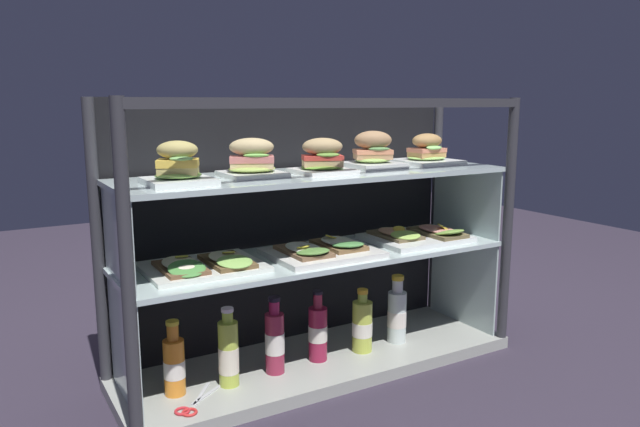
{
  "coord_description": "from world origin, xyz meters",
  "views": [
    {
      "loc": [
        -0.97,
        -1.65,
        0.88
      ],
      "look_at": [
        0.0,
        0.0,
        0.53
      ],
      "focal_mm": 33.78,
      "sensor_mm": 36.0,
      "label": 1
    }
  ],
  "objects_px": {
    "open_sandwich_tray_mid_right": "(323,250)",
    "juice_bottle_back_left": "(174,365)",
    "juice_bottle_front_middle": "(362,325)",
    "juice_bottle_tucked_behind": "(318,332)",
    "juice_bottle_front_left_end": "(275,341)",
    "plated_roll_sandwich_near_right_corner": "(373,153)",
    "juice_bottle_front_fourth": "(229,354)",
    "plated_roll_sandwich_mid_left": "(252,161)",
    "open_sandwich_tray_mid_left": "(418,235)",
    "plated_roll_sandwich_right_of_center": "(427,153)",
    "plated_roll_sandwich_mid_right": "(323,159)",
    "juice_bottle_front_second": "(397,315)",
    "open_sandwich_tray_near_right_corner": "(204,265)",
    "plated_roll_sandwich_left_of_center": "(178,169)",
    "kitchen_scissors": "(191,407)"
  },
  "relations": [
    {
      "from": "juice_bottle_tucked_behind",
      "to": "kitchen_scissors",
      "type": "xyz_separation_m",
      "value": [
        -0.47,
        -0.1,
        -0.09
      ]
    },
    {
      "from": "open_sandwich_tray_mid_left",
      "to": "juice_bottle_front_fourth",
      "type": "relative_size",
      "value": 1.4
    },
    {
      "from": "plated_roll_sandwich_mid_left",
      "to": "plated_roll_sandwich_right_of_center",
      "type": "relative_size",
      "value": 0.85
    },
    {
      "from": "plated_roll_sandwich_mid_right",
      "to": "juice_bottle_front_middle",
      "type": "bearing_deg",
      "value": -8.3
    },
    {
      "from": "juice_bottle_tucked_behind",
      "to": "plated_roll_sandwich_near_right_corner",
      "type": "bearing_deg",
      "value": 13.12
    },
    {
      "from": "open_sandwich_tray_mid_left",
      "to": "open_sandwich_tray_near_right_corner",
      "type": "bearing_deg",
      "value": 179.12
    },
    {
      "from": "plated_roll_sandwich_left_of_center",
      "to": "plated_roll_sandwich_mid_left",
      "type": "height_order",
      "value": "plated_roll_sandwich_left_of_center"
    },
    {
      "from": "plated_roll_sandwich_near_right_corner",
      "to": "juice_bottle_tucked_behind",
      "type": "distance_m",
      "value": 0.63
    },
    {
      "from": "plated_roll_sandwich_left_of_center",
      "to": "kitchen_scissors",
      "type": "xyz_separation_m",
      "value": [
        -0.01,
        -0.07,
        -0.66
      ]
    },
    {
      "from": "open_sandwich_tray_mid_right",
      "to": "juice_bottle_front_middle",
      "type": "bearing_deg",
      "value": -1.56
    },
    {
      "from": "open_sandwich_tray_near_right_corner",
      "to": "juice_bottle_front_fourth",
      "type": "distance_m",
      "value": 0.28
    },
    {
      "from": "plated_roll_sandwich_mid_left",
      "to": "open_sandwich_tray_mid_left",
      "type": "height_order",
      "value": "plated_roll_sandwich_mid_left"
    },
    {
      "from": "plated_roll_sandwich_mid_right",
      "to": "juice_bottle_front_fourth",
      "type": "distance_m",
      "value": 0.66
    },
    {
      "from": "juice_bottle_front_left_end",
      "to": "plated_roll_sandwich_near_right_corner",
      "type": "bearing_deg",
      "value": 9.76
    },
    {
      "from": "juice_bottle_tucked_behind",
      "to": "open_sandwich_tray_mid_right",
      "type": "bearing_deg",
      "value": -35.41
    },
    {
      "from": "open_sandwich_tray_mid_left",
      "to": "juice_bottle_back_left",
      "type": "height_order",
      "value": "open_sandwich_tray_mid_left"
    },
    {
      "from": "plated_roll_sandwich_mid_left",
      "to": "juice_bottle_front_middle",
      "type": "height_order",
      "value": "plated_roll_sandwich_mid_left"
    },
    {
      "from": "plated_roll_sandwich_mid_right",
      "to": "juice_bottle_front_middle",
      "type": "height_order",
      "value": "plated_roll_sandwich_mid_right"
    },
    {
      "from": "plated_roll_sandwich_right_of_center",
      "to": "juice_bottle_back_left",
      "type": "relative_size",
      "value": 0.91
    },
    {
      "from": "plated_roll_sandwich_mid_left",
      "to": "juice_bottle_front_fourth",
      "type": "relative_size",
      "value": 0.71
    },
    {
      "from": "plated_roll_sandwich_near_right_corner",
      "to": "plated_roll_sandwich_right_of_center",
      "type": "height_order",
      "value": "plated_roll_sandwich_near_right_corner"
    },
    {
      "from": "plated_roll_sandwich_right_of_center",
      "to": "juice_bottle_front_second",
      "type": "distance_m",
      "value": 0.59
    },
    {
      "from": "juice_bottle_front_second",
      "to": "juice_bottle_front_left_end",
      "type": "bearing_deg",
      "value": -179.32
    },
    {
      "from": "open_sandwich_tray_mid_right",
      "to": "juice_bottle_back_left",
      "type": "relative_size",
      "value": 1.51
    },
    {
      "from": "plated_roll_sandwich_near_right_corner",
      "to": "open_sandwich_tray_mid_right",
      "type": "bearing_deg",
      "value": -164.07
    },
    {
      "from": "plated_roll_sandwich_near_right_corner",
      "to": "open_sandwich_tray_near_right_corner",
      "type": "height_order",
      "value": "plated_roll_sandwich_near_right_corner"
    },
    {
      "from": "juice_bottle_front_left_end",
      "to": "juice_bottle_front_second",
      "type": "distance_m",
      "value": 0.49
    },
    {
      "from": "plated_roll_sandwich_right_of_center",
      "to": "juice_bottle_front_fourth",
      "type": "distance_m",
      "value": 0.99
    },
    {
      "from": "juice_bottle_tucked_behind",
      "to": "juice_bottle_front_left_end",
      "type": "bearing_deg",
      "value": -175.51
    },
    {
      "from": "open_sandwich_tray_mid_left",
      "to": "juice_bottle_tucked_behind",
      "type": "distance_m",
      "value": 0.5
    },
    {
      "from": "plated_roll_sandwich_mid_left",
      "to": "open_sandwich_tray_mid_right",
      "type": "xyz_separation_m",
      "value": [
        0.22,
        -0.05,
        -0.29
      ]
    },
    {
      "from": "plated_roll_sandwich_near_right_corner",
      "to": "juice_bottle_front_fourth",
      "type": "height_order",
      "value": "plated_roll_sandwich_near_right_corner"
    },
    {
      "from": "juice_bottle_tucked_behind",
      "to": "juice_bottle_front_second",
      "type": "distance_m",
      "value": 0.32
    },
    {
      "from": "plated_roll_sandwich_left_of_center",
      "to": "juice_bottle_back_left",
      "type": "height_order",
      "value": "plated_roll_sandwich_left_of_center"
    },
    {
      "from": "open_sandwich_tray_mid_right",
      "to": "juice_bottle_front_left_end",
      "type": "height_order",
      "value": "open_sandwich_tray_mid_right"
    },
    {
      "from": "plated_roll_sandwich_mid_left",
      "to": "juice_bottle_front_middle",
      "type": "distance_m",
      "value": 0.69
    },
    {
      "from": "plated_roll_sandwich_mid_left",
      "to": "plated_roll_sandwich_mid_right",
      "type": "xyz_separation_m",
      "value": [
        0.23,
        -0.03,
        -0.0
      ]
    },
    {
      "from": "juice_bottle_front_left_end",
      "to": "juice_bottle_front_middle",
      "type": "distance_m",
      "value": 0.33
    },
    {
      "from": "juice_bottle_front_fourth",
      "to": "juice_bottle_front_left_end",
      "type": "relative_size",
      "value": 0.98
    },
    {
      "from": "plated_roll_sandwich_right_of_center",
      "to": "open_sandwich_tray_near_right_corner",
      "type": "distance_m",
      "value": 0.92
    },
    {
      "from": "plated_roll_sandwich_left_of_center",
      "to": "juice_bottle_tucked_behind",
      "type": "height_order",
      "value": "plated_roll_sandwich_left_of_center"
    },
    {
      "from": "juice_bottle_front_second",
      "to": "juice_bottle_back_left",
      "type": "bearing_deg",
      "value": 179.1
    },
    {
      "from": "plated_roll_sandwich_mid_left",
      "to": "juice_bottle_back_left",
      "type": "distance_m",
      "value": 0.64
    },
    {
      "from": "plated_roll_sandwich_right_of_center",
      "to": "open_sandwich_tray_mid_left",
      "type": "height_order",
      "value": "plated_roll_sandwich_right_of_center"
    },
    {
      "from": "plated_roll_sandwich_near_right_corner",
      "to": "juice_bottle_front_second",
      "type": "height_order",
      "value": "plated_roll_sandwich_near_right_corner"
    },
    {
      "from": "juice_bottle_tucked_behind",
      "to": "juice_bottle_front_middle",
      "type": "height_order",
      "value": "juice_bottle_tucked_behind"
    },
    {
      "from": "juice_bottle_tucked_behind",
      "to": "juice_bottle_front_middle",
      "type": "distance_m",
      "value": 0.17
    },
    {
      "from": "plated_roll_sandwich_mid_left",
      "to": "juice_bottle_front_left_end",
      "type": "relative_size",
      "value": 0.7
    },
    {
      "from": "open_sandwich_tray_mid_left",
      "to": "juice_bottle_front_middle",
      "type": "distance_m",
      "value": 0.38
    },
    {
      "from": "plated_roll_sandwich_right_of_center",
      "to": "juice_bottle_back_left",
      "type": "bearing_deg",
      "value": -176.71
    }
  ]
}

